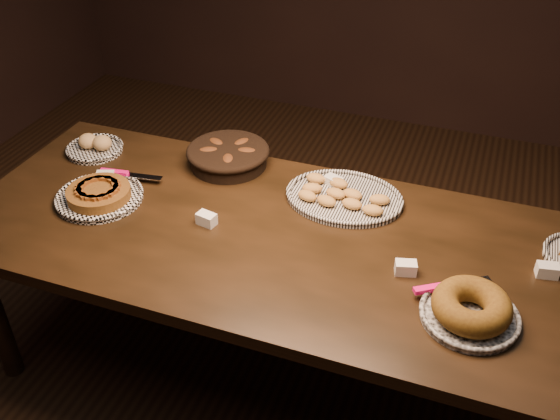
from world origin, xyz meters
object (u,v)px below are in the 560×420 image
(apple_tart_plate, at_px, (99,195))
(madeleine_platter, at_px, (343,196))
(bundt_cake_plate, at_px, (471,309))
(buffet_table, at_px, (280,250))

(apple_tart_plate, relative_size, madeleine_platter, 0.81)
(apple_tart_plate, bearing_deg, madeleine_platter, 13.55)
(apple_tart_plate, height_order, madeleine_platter, apple_tart_plate)
(apple_tart_plate, xyz_separation_m, madeleine_platter, (0.89, 0.32, -0.01))
(madeleine_platter, relative_size, bundt_cake_plate, 1.33)
(buffet_table, bearing_deg, bundt_cake_plate, -16.09)
(buffet_table, distance_m, apple_tart_plate, 0.74)
(buffet_table, relative_size, apple_tart_plate, 6.50)
(madeleine_platter, distance_m, bundt_cake_plate, 0.72)
(buffet_table, bearing_deg, apple_tart_plate, -177.44)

